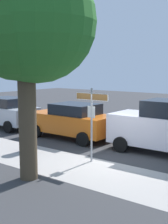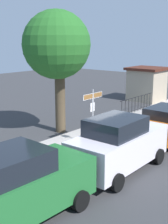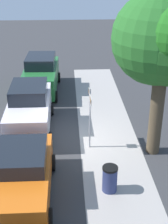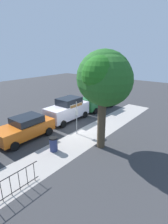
{
  "view_description": "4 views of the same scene",
  "coord_description": "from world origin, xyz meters",
  "px_view_note": "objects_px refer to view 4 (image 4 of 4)",
  "views": [
    {
      "loc": [
        -6.02,
        9.4,
        3.42
      ],
      "look_at": [
        0.95,
        0.32,
        1.79
      ],
      "focal_mm": 49.98,
      "sensor_mm": 36.0,
      "label": 1
    },
    {
      "loc": [
        -10.82,
        -8.52,
        5.03
      ],
      "look_at": [
        -0.04,
        0.46,
        1.7
      ],
      "focal_mm": 49.83,
      "sensor_mm": 36.0,
      "label": 2
    },
    {
      "loc": [
        12.7,
        -0.5,
        7.57
      ],
      "look_at": [
        0.66,
        0.15,
        1.75
      ],
      "focal_mm": 52.7,
      "sensor_mm": 36.0,
      "label": 3
    },
    {
      "loc": [
        10.24,
        8.89,
        6.28
      ],
      "look_at": [
        -0.14,
        0.6,
        1.72
      ],
      "focal_mm": 28.12,
      "sensor_mm": 36.0,
      "label": 4
    }
  ],
  "objects_px": {
    "street_sign": "(76,112)",
    "car_orange": "(25,128)",
    "car_white": "(68,109)",
    "shade_tree": "(105,79)",
    "trash_bin": "(54,144)",
    "car_green": "(98,100)"
  },
  "relations": [
    {
      "from": "shade_tree",
      "to": "trash_bin",
      "type": "xyz_separation_m",
      "value": [
        2.53,
        -2.19,
        -4.2
      ]
    },
    {
      "from": "car_green",
      "to": "shade_tree",
      "type": "bearing_deg",
      "value": 38.38
    },
    {
      "from": "shade_tree",
      "to": "car_green",
      "type": "xyz_separation_m",
      "value": [
        -6.98,
        -5.16,
        -3.64
      ]
    },
    {
      "from": "shade_tree",
      "to": "car_green",
      "type": "bearing_deg",
      "value": -143.54
    },
    {
      "from": "street_sign",
      "to": "trash_bin",
      "type": "bearing_deg",
      "value": 9.68
    },
    {
      "from": "shade_tree",
      "to": "car_green",
      "type": "distance_m",
      "value": 9.41
    },
    {
      "from": "street_sign",
      "to": "car_orange",
      "type": "distance_m",
      "value": 4.05
    },
    {
      "from": "street_sign",
      "to": "car_white",
      "type": "height_order",
      "value": "street_sign"
    },
    {
      "from": "car_white",
      "to": "car_orange",
      "type": "distance_m",
      "value": 4.81
    },
    {
      "from": "street_sign",
      "to": "trash_bin",
      "type": "relative_size",
      "value": 2.76
    },
    {
      "from": "street_sign",
      "to": "car_green",
      "type": "height_order",
      "value": "street_sign"
    },
    {
      "from": "street_sign",
      "to": "car_white",
      "type": "bearing_deg",
      "value": -123.65
    },
    {
      "from": "street_sign",
      "to": "car_orange",
      "type": "bearing_deg",
      "value": -39.87
    },
    {
      "from": "car_orange",
      "to": "trash_bin",
      "type": "bearing_deg",
      "value": 91.88
    },
    {
      "from": "street_sign",
      "to": "shade_tree",
      "type": "height_order",
      "value": "shade_tree"
    },
    {
      "from": "car_orange",
      "to": "car_white",
      "type": "bearing_deg",
      "value": -177.71
    },
    {
      "from": "shade_tree",
      "to": "car_white",
      "type": "bearing_deg",
      "value": -112.07
    },
    {
      "from": "car_green",
      "to": "car_orange",
      "type": "relative_size",
      "value": 1.09
    },
    {
      "from": "car_white",
      "to": "car_orange",
      "type": "bearing_deg",
      "value": 1.65
    },
    {
      "from": "car_green",
      "to": "street_sign",
      "type": "bearing_deg",
      "value": 22.43
    },
    {
      "from": "shade_tree",
      "to": "trash_bin",
      "type": "distance_m",
      "value": 5.37
    },
    {
      "from": "shade_tree",
      "to": "car_orange",
      "type": "distance_m",
      "value": 6.97
    }
  ]
}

